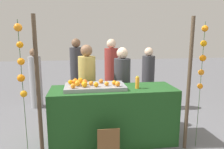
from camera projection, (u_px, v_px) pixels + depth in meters
ground_plane at (113, 141)px, 3.60m from camera, size 24.00×24.00×0.00m
stall_counter at (113, 115)px, 3.52m from camera, size 2.06×0.70×0.94m
orange_tray at (95, 87)px, 3.40m from camera, size 0.97×0.52×0.06m
orange_0 at (118, 84)px, 3.29m from camera, size 0.08×0.08×0.08m
orange_1 at (96, 85)px, 3.25m from camera, size 0.08×0.08×0.08m
orange_2 at (91, 83)px, 3.36m from camera, size 0.07×0.07×0.07m
orange_3 at (84, 84)px, 3.23m from camera, size 0.09×0.09×0.09m
orange_4 at (73, 86)px, 3.16m from camera, size 0.08×0.08×0.08m
orange_5 at (107, 84)px, 3.32m from camera, size 0.07×0.07×0.07m
orange_6 at (77, 83)px, 3.31m from camera, size 0.09×0.09×0.09m
orange_7 at (74, 82)px, 3.46m from camera, size 0.07×0.07×0.07m
orange_8 at (75, 81)px, 3.54m from camera, size 0.08×0.08×0.08m
orange_9 at (101, 81)px, 3.50m from camera, size 0.07×0.07×0.07m
orange_10 at (78, 82)px, 3.39m from camera, size 0.08×0.08×0.08m
orange_11 at (80, 81)px, 3.52m from camera, size 0.09×0.09×0.09m
orange_12 at (114, 83)px, 3.39m from camera, size 0.07×0.07×0.07m
orange_13 at (85, 82)px, 3.41m from camera, size 0.09×0.09×0.09m
orange_14 at (70, 82)px, 3.43m from camera, size 0.07×0.07×0.07m
orange_15 at (84, 84)px, 3.30m from camera, size 0.07×0.07×0.07m
juice_bottle at (137, 83)px, 3.39m from camera, size 0.07×0.07×0.21m
chalkboard_sign at (109, 146)px, 2.98m from camera, size 0.32×0.03×0.52m
vendor_left at (87, 90)px, 4.01m from camera, size 0.33×0.33×1.63m
vendor_right at (122, 91)px, 4.07m from camera, size 0.32×0.32×1.57m
crowd_person_0 at (36, 80)px, 5.20m from camera, size 0.30×0.30×1.48m
crowd_person_1 at (148, 81)px, 5.07m from camera, size 0.30×0.30×1.51m
crowd_person_2 at (77, 74)px, 5.50m from camera, size 0.34×0.34×1.72m
crowd_person_3 at (111, 75)px, 5.27m from camera, size 0.34×0.34×1.71m
canopy_post_left at (38, 91)px, 2.87m from camera, size 0.06×0.06×2.07m
canopy_post_right at (189, 86)px, 3.19m from camera, size 0.06×0.06×2.07m
garland_strand_left at (21, 61)px, 2.74m from camera, size 0.11×0.12×2.00m
garland_strand_right at (203, 57)px, 3.16m from camera, size 0.10×0.11×2.00m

